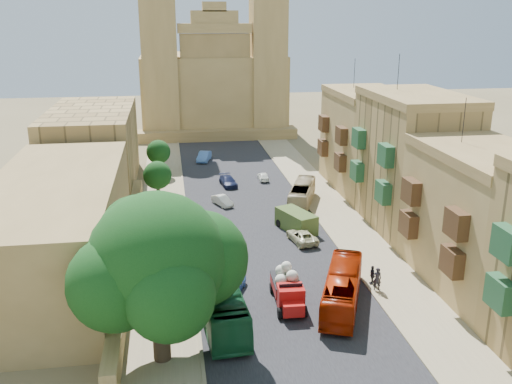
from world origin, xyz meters
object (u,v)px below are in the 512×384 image
object	(u,v)px
olive_pickup	(296,221)
bus_green_north	(219,298)
church	(213,80)
car_white_a	(222,201)
street_tree_b	(156,212)
bus_red_east	(342,288)
bus_cream_east	(302,194)
pedestrian_a	(377,279)
street_tree_a	(154,257)
pedestrian_c	(372,275)
street_tree_d	(158,152)
car_dkblue	(228,181)
car_cream	(302,236)
car_blue_a	(233,285)
car_white_b	(263,176)
car_blue_b	(204,157)
street_tree_c	(157,175)
ficus_tree	(159,265)
red_truck	(288,288)

from	to	relation	value
olive_pickup	bus_green_north	xyz separation A→B (m)	(-9.40, -16.45, 0.60)
church	car_white_a	bearing A→B (deg)	-93.45
street_tree_b	bus_red_east	bearing A→B (deg)	-46.83
bus_cream_east	pedestrian_a	size ratio (longest dim) A/B	4.68
bus_cream_east	church	bearing A→B (deg)	-61.29
street_tree_a	pedestrian_c	bearing A→B (deg)	0.47
street_tree_d	car_white_a	xyz separation A→B (m)	(7.32, -13.88, -2.78)
car_dkblue	bus_cream_east	bearing A→B (deg)	-56.47
car_white_a	car_dkblue	distance (m)	7.80
church	bus_red_east	xyz separation A→B (m)	(4.00, -69.54, -8.11)
street_tree_a	street_tree_b	world-z (taller)	street_tree_a
bus_cream_east	car_cream	bearing A→B (deg)	97.37
olive_pickup	car_white_a	distance (m)	11.32
bus_red_east	car_blue_a	bearing A→B (deg)	-1.74
bus_red_east	car_white_b	bearing A→B (deg)	-67.55
car_dkblue	car_blue_b	size ratio (longest dim) A/B	0.98
street_tree_c	olive_pickup	bearing A→B (deg)	-38.17
car_blue_b	car_blue_a	bearing A→B (deg)	-75.13
street_tree_c	car_white_a	bearing A→B (deg)	-14.38
street_tree_d	car_blue_a	distance (m)	36.08
street_tree_b	olive_pickup	xyz separation A→B (m)	(14.00, 0.99, -2.05)
street_tree_d	bus_cream_east	world-z (taller)	street_tree_d
street_tree_a	bus_green_north	xyz separation A→B (m)	(4.60, -3.46, -2.09)
ficus_tree	street_tree_b	size ratio (longest dim) A/B	2.46
church	ficus_tree	world-z (taller)	church
car_cream	street_tree_a	bearing A→B (deg)	25.56
car_dkblue	car_white_b	size ratio (longest dim) A/B	1.33
street_tree_c	street_tree_d	distance (m)	12.00
car_blue_a	car_dkblue	size ratio (longest dim) A/B	0.83
red_truck	car_blue_a	xyz separation A→B (m)	(-3.86, 2.69, -0.79)
car_blue_a	car_white_a	distance (m)	21.62
red_truck	car_blue_a	bearing A→B (deg)	145.08
car_blue_b	pedestrian_c	xyz separation A→B (m)	(10.90, -43.07, 0.09)
street_tree_d	car_dkblue	size ratio (longest dim) A/B	1.17
bus_red_east	car_cream	world-z (taller)	bus_red_east
street_tree_b	bus_cream_east	xyz separation A→B (m)	(16.50, 9.08, -1.76)
church	car_blue_a	distance (m)	66.78
church	street_tree_a	bearing A→B (deg)	-98.54
bus_cream_east	street_tree_a	bearing A→B (deg)	72.52
olive_pickup	car_white_a	bearing A→B (deg)	126.21
street_tree_a	pedestrian_c	world-z (taller)	street_tree_a
ficus_tree	olive_pickup	world-z (taller)	ficus_tree
bus_cream_east	car_blue_b	size ratio (longest dim) A/B	2.10
bus_green_north	car_cream	distance (m)	16.24
car_cream	pedestrian_a	xyz separation A→B (m)	(3.63, -10.82, 0.37)
street_tree_c	car_blue_b	distance (m)	20.50
bus_cream_east	bus_red_east	bearing A→B (deg)	104.64
church	olive_pickup	xyz separation A→B (m)	(4.00, -53.62, -8.53)
red_truck	pedestrian_c	world-z (taller)	red_truck
red_truck	car_white_a	bearing A→B (deg)	96.21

